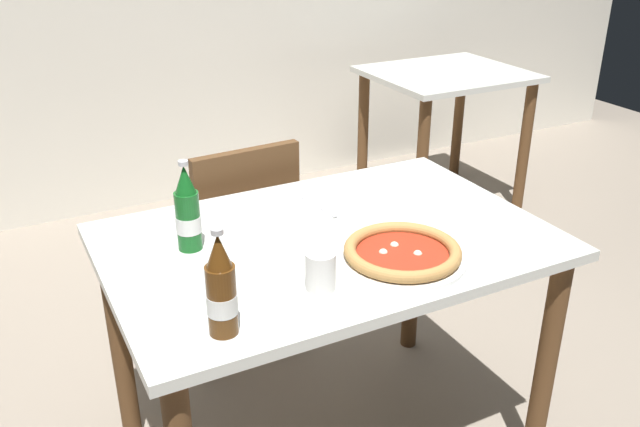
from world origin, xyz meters
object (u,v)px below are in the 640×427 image
(dining_table_background, at_px, (445,100))
(chair_behind_table, at_px, (237,238))
(beer_bottle_center, at_px, (188,213))
(beer_bottle_left, at_px, (221,290))
(dining_table_main, at_px, (328,273))
(napkin_with_cutlery, at_px, (311,208))
(pizza_margherita_near, at_px, (402,253))
(paper_cup, at_px, (321,271))

(dining_table_background, bearing_deg, chair_behind_table, -151.68)
(beer_bottle_center, bearing_deg, beer_bottle_left, -97.57)
(chair_behind_table, bearing_deg, dining_table_main, 91.01)
(napkin_with_cutlery, bearing_deg, beer_bottle_left, -133.07)
(dining_table_main, distance_m, beer_bottle_center, 0.43)
(chair_behind_table, distance_m, dining_table_background, 1.74)
(chair_behind_table, relative_size, pizza_margherita_near, 2.59)
(beer_bottle_left, xyz_separation_m, paper_cup, (0.27, 0.06, -0.06))
(beer_bottle_left, height_order, napkin_with_cutlery, beer_bottle_left)
(dining_table_main, bearing_deg, chair_behind_table, 94.43)
(napkin_with_cutlery, distance_m, paper_cup, 0.46)
(beer_bottle_center, bearing_deg, dining_table_background, 35.78)
(napkin_with_cutlery, height_order, paper_cup, paper_cup)
(paper_cup, bearing_deg, dining_table_main, 58.12)
(dining_table_background, bearing_deg, napkin_with_cutlery, -139.14)
(dining_table_background, xyz_separation_m, napkin_with_cutlery, (-1.44, -1.25, 0.16))
(chair_behind_table, distance_m, beer_bottle_left, 1.04)
(dining_table_background, xyz_separation_m, beer_bottle_left, (-1.89, -1.73, 0.26))
(pizza_margherita_near, bearing_deg, paper_cup, -173.94)
(dining_table_main, distance_m, beer_bottle_left, 0.55)
(pizza_margherita_near, xyz_separation_m, paper_cup, (-0.25, -0.03, 0.03))
(beer_bottle_left, distance_m, napkin_with_cutlery, 0.67)
(chair_behind_table, height_order, napkin_with_cutlery, chair_behind_table)
(paper_cup, bearing_deg, pizza_margherita_near, 6.06)
(beer_bottle_left, bearing_deg, napkin_with_cutlery, 46.93)
(dining_table_background, distance_m, pizza_margherita_near, 2.15)
(beer_bottle_center, height_order, paper_cup, beer_bottle_center)
(chair_behind_table, relative_size, dining_table_background, 1.06)
(chair_behind_table, bearing_deg, napkin_with_cutlery, 98.53)
(dining_table_background, xyz_separation_m, paper_cup, (-1.62, -1.66, 0.21))
(dining_table_background, height_order, napkin_with_cutlery, napkin_with_cutlery)
(beer_bottle_left, relative_size, paper_cup, 2.60)
(napkin_with_cutlery, bearing_deg, dining_table_background, 40.86)
(dining_table_main, xyz_separation_m, paper_cup, (-0.14, -0.23, 0.16))
(chair_behind_table, height_order, paper_cup, chair_behind_table)
(pizza_margherita_near, relative_size, paper_cup, 3.45)
(chair_behind_table, bearing_deg, paper_cup, 80.06)
(chair_behind_table, bearing_deg, dining_table_background, -155.11)
(pizza_margherita_near, xyz_separation_m, beer_bottle_center, (-0.46, 0.31, 0.08))
(beer_bottle_left, bearing_deg, dining_table_background, 42.43)
(chair_behind_table, xyz_separation_m, napkin_with_cutlery, (0.09, -0.42, 0.27))
(chair_behind_table, distance_m, napkin_with_cutlery, 0.51)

